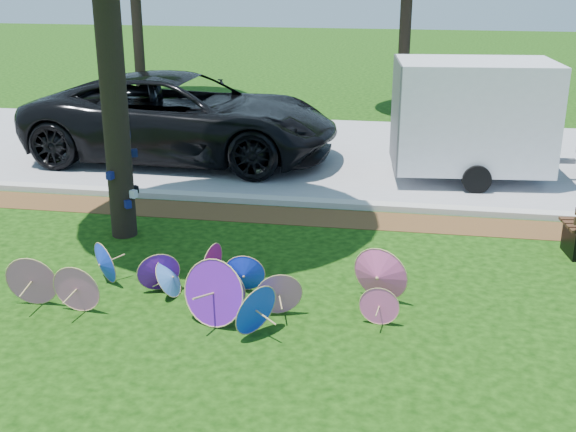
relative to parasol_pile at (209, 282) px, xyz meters
name	(u,v)px	position (x,y,z in m)	size (l,w,h in m)	color
ground	(225,327)	(0.37, -0.57, -0.37)	(90.00, 90.00, 0.00)	black
mulch_strip	(284,216)	(0.37, 3.93, -0.36)	(90.00, 1.00, 0.01)	#472D16
curb	(290,201)	(0.37, 4.63, -0.31)	(90.00, 0.30, 0.12)	#B7B5AD
street	(318,153)	(0.37, 8.78, -0.36)	(90.00, 8.00, 0.01)	gray
parasol_pile	(209,282)	(0.00, 0.00, 0.00)	(5.58, 2.09, 0.93)	#6516AD
black_van	(183,117)	(-2.77, 7.65, 0.67)	(3.43, 7.44, 2.07)	black
cargo_trailer	(473,115)	(3.96, 7.06, 1.08)	(3.28, 2.08, 2.90)	silver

